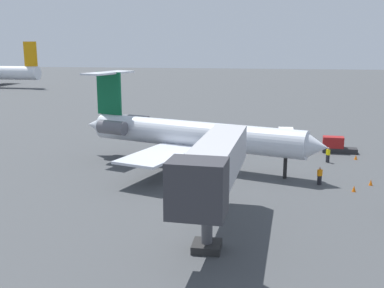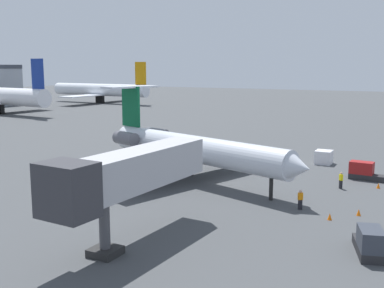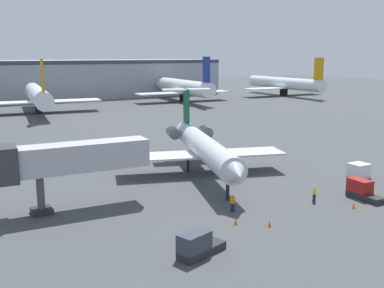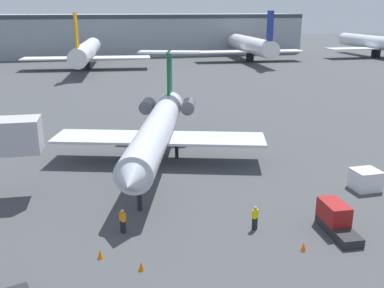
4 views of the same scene
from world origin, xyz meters
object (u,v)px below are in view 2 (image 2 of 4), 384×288
(regional_jet, at_px, (189,147))
(ground_crew_loader, at_px, (341,180))
(baggage_tug_trailing, at_px, (365,172))
(traffic_cone_mid, at_px, (330,217))
(baggage_tug_lead, at_px, (369,243))
(cargo_container_uld, at_px, (324,157))
(parked_airliner_east_end, at_px, (100,90))
(traffic_cone_far, at_px, (359,212))
(jet_bridge, at_px, (124,175))
(ground_crew_marshaller, at_px, (300,200))
(traffic_cone_near, at_px, (378,186))

(regional_jet, relative_size, ground_crew_loader, 16.06)
(baggage_tug_trailing, height_order, traffic_cone_mid, baggage_tug_trailing)
(baggage_tug_lead, relative_size, baggage_tug_trailing, 1.04)
(ground_crew_loader, xyz_separation_m, cargo_container_uld, (11.39, 4.14, -0.02))
(traffic_cone_mid, relative_size, parked_airliner_east_end, 0.01)
(ground_crew_loader, relative_size, traffic_cone_far, 3.07)
(baggage_tug_trailing, xyz_separation_m, parked_airliner_east_end, (71.30, 92.43, 3.43))
(jet_bridge, bearing_deg, ground_crew_loader, -24.54)
(ground_crew_marshaller, bearing_deg, parked_airliner_east_end, 46.35)
(cargo_container_uld, height_order, parked_airliner_east_end, parked_airliner_east_end)
(jet_bridge, height_order, ground_crew_marshaller, jet_bridge)
(baggage_tug_trailing, xyz_separation_m, traffic_cone_far, (-13.18, -1.36, -0.56))
(baggage_tug_lead, distance_m, traffic_cone_far, 8.43)
(ground_crew_loader, relative_size, parked_airliner_east_end, 0.05)
(ground_crew_loader, bearing_deg, regional_jet, 104.25)
(baggage_tug_lead, bearing_deg, parked_airliner_east_end, 45.88)
(ground_crew_marshaller, relative_size, parked_airliner_east_end, 0.05)
(traffic_cone_near, height_order, traffic_cone_far, same)
(ground_crew_loader, bearing_deg, traffic_cone_near, -60.48)
(baggage_tug_trailing, xyz_separation_m, traffic_cone_mid, (-15.38, 0.50, -0.56))
(traffic_cone_near, relative_size, traffic_cone_mid, 1.00)
(ground_crew_marshaller, height_order, baggage_tug_trailing, baggage_tug_trailing)
(ground_crew_marshaller, xyz_separation_m, cargo_container_uld, (20.00, 2.38, -0.02))
(jet_bridge, relative_size, cargo_container_uld, 6.95)
(ground_crew_marshaller, bearing_deg, baggage_tug_trailing, -13.49)
(baggage_tug_lead, xyz_separation_m, traffic_cone_near, (18.15, 1.42, -0.56))
(baggage_tug_trailing, bearing_deg, traffic_cone_far, -174.13)
(jet_bridge, height_order, baggage_tug_trailing, jet_bridge)
(cargo_container_uld, bearing_deg, baggage_tug_trailing, -137.84)
(ground_crew_marshaller, bearing_deg, regional_jet, 69.93)
(traffic_cone_mid, bearing_deg, jet_bridge, 136.76)
(traffic_cone_mid, bearing_deg, traffic_cone_far, -40.23)
(regional_jet, bearing_deg, baggage_tug_lead, -122.43)
(baggage_tug_lead, xyz_separation_m, cargo_container_uld, (27.67, 8.85, -0.00))
(ground_crew_marshaller, xyz_separation_m, parked_airliner_east_end, (85.03, 89.13, 3.41))
(cargo_container_uld, xyz_separation_m, parked_airliner_east_end, (65.03, 86.75, 3.43))
(baggage_tug_lead, relative_size, cargo_container_uld, 2.02)
(jet_bridge, bearing_deg, regional_jet, 14.88)
(baggage_tug_lead, relative_size, traffic_cone_far, 7.70)
(cargo_container_uld, distance_m, parked_airliner_east_end, 108.47)
(traffic_cone_near, distance_m, parked_airliner_east_end, 120.18)
(cargo_container_uld, relative_size, traffic_cone_mid, 3.81)
(baggage_tug_trailing, bearing_deg, ground_crew_loader, 163.24)
(traffic_cone_near, distance_m, traffic_cone_far, 9.94)
(baggage_tug_trailing, bearing_deg, regional_jet, 118.39)
(jet_bridge, relative_size, parked_airliner_east_end, 0.39)
(baggage_tug_lead, distance_m, traffic_cone_near, 18.21)
(baggage_tug_lead, height_order, traffic_cone_mid, baggage_tug_lead)
(ground_crew_loader, bearing_deg, cargo_container_uld, 19.96)
(cargo_container_uld, xyz_separation_m, traffic_cone_far, (-19.45, -7.03, -0.56))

